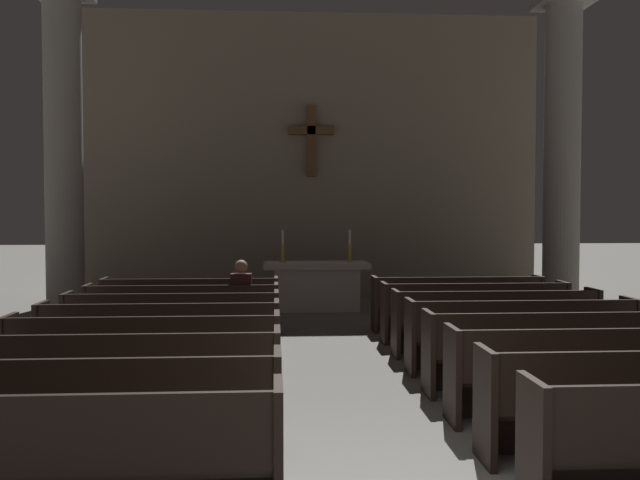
{
  "coord_description": "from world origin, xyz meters",
  "views": [
    {
      "loc": [
        -0.86,
        -4.48,
        2.05
      ],
      "look_at": [
        0.0,
        8.78,
        1.52
      ],
      "focal_mm": 39.03,
      "sensor_mm": 36.0,
      "label": 1
    }
  ],
  "objects_px": {
    "column_left_second": "(64,158)",
    "column_right_second": "(562,161)",
    "pew_right_row_3": "(598,373)",
    "candlestick_right": "(350,252)",
    "pew_left_row_8": "(191,305)",
    "pew_right_row_4": "(555,352)",
    "pew_left_row_5": "(160,340)",
    "pew_right_row_5": "(522,335)",
    "pew_left_row_3": "(123,381)",
    "pew_left_row_1": "(51,461)",
    "pew_right_row_8": "(457,303)",
    "pew_left_row_2": "(94,413)",
    "pew_right_row_6": "(496,322)",
    "pew_left_row_4": "(144,357)",
    "lone_worshipper": "(242,300)",
    "pew_left_row_6": "(173,326)",
    "pew_right_row_7": "(475,312)",
    "candlestick_left": "(283,252)",
    "pew_left_row_7": "(183,315)",
    "altar": "(316,285)"
  },
  "relations": [
    {
      "from": "column_left_second",
      "to": "column_right_second",
      "type": "distance_m",
      "value": 9.8
    },
    {
      "from": "pew_right_row_3",
      "to": "candlestick_right",
      "type": "height_order",
      "value": "candlestick_right"
    },
    {
      "from": "pew_left_row_8",
      "to": "pew_right_row_4",
      "type": "distance_m",
      "value": 6.2
    },
    {
      "from": "pew_left_row_5",
      "to": "pew_right_row_5",
      "type": "xyz_separation_m",
      "value": [
        4.57,
        0.0,
        0.0
      ]
    },
    {
      "from": "pew_left_row_3",
      "to": "pew_right_row_3",
      "type": "bearing_deg",
      "value": 0.0
    },
    {
      "from": "pew_left_row_1",
      "to": "pew_right_row_3",
      "type": "height_order",
      "value": "same"
    },
    {
      "from": "pew_left_row_5",
      "to": "pew_right_row_8",
      "type": "height_order",
      "value": "same"
    },
    {
      "from": "pew_right_row_3",
      "to": "pew_left_row_2",
      "type": "bearing_deg",
      "value": -167.07
    },
    {
      "from": "pew_right_row_5",
      "to": "pew_right_row_6",
      "type": "relative_size",
      "value": 1.0
    },
    {
      "from": "pew_left_row_3",
      "to": "pew_left_row_4",
      "type": "xyz_separation_m",
      "value": [
        0.0,
        1.05,
        0.0
      ]
    },
    {
      "from": "pew_left_row_3",
      "to": "column_right_second",
      "type": "height_order",
      "value": "column_right_second"
    },
    {
      "from": "pew_left_row_5",
      "to": "lone_worshipper",
      "type": "height_order",
      "value": "lone_worshipper"
    },
    {
      "from": "pew_left_row_5",
      "to": "pew_left_row_3",
      "type": "bearing_deg",
      "value": -90.0
    },
    {
      "from": "pew_left_row_3",
      "to": "pew_left_row_8",
      "type": "height_order",
      "value": "same"
    },
    {
      "from": "pew_left_row_6",
      "to": "pew_right_row_7",
      "type": "xyz_separation_m",
      "value": [
        4.57,
        1.05,
        0.0
      ]
    },
    {
      "from": "pew_right_row_7",
      "to": "column_right_second",
      "type": "height_order",
      "value": "column_right_second"
    },
    {
      "from": "pew_right_row_8",
      "to": "candlestick_left",
      "type": "relative_size",
      "value": 4.36
    },
    {
      "from": "column_right_second",
      "to": "pew_left_row_3",
      "type": "bearing_deg",
      "value": -135.27
    },
    {
      "from": "pew_right_row_5",
      "to": "lone_worshipper",
      "type": "height_order",
      "value": "lone_worshipper"
    },
    {
      "from": "pew_right_row_5",
      "to": "pew_right_row_6",
      "type": "bearing_deg",
      "value": 90.0
    },
    {
      "from": "pew_left_row_2",
      "to": "candlestick_left",
      "type": "xyz_separation_m",
      "value": [
        1.58,
        8.96,
        0.75
      ]
    },
    {
      "from": "pew_left_row_7",
      "to": "candlestick_left",
      "type": "relative_size",
      "value": 4.36
    },
    {
      "from": "pew_left_row_3",
      "to": "pew_right_row_8",
      "type": "distance_m",
      "value": 6.95
    },
    {
      "from": "pew_right_row_5",
      "to": "column_right_second",
      "type": "height_order",
      "value": "column_right_second"
    },
    {
      "from": "pew_right_row_8",
      "to": "pew_right_row_3",
      "type": "bearing_deg",
      "value": -90.0
    },
    {
      "from": "pew_right_row_6",
      "to": "pew_right_row_7",
      "type": "bearing_deg",
      "value": 90.0
    },
    {
      "from": "pew_right_row_4",
      "to": "lone_worshipper",
      "type": "height_order",
      "value": "lone_worshipper"
    },
    {
      "from": "candlestick_right",
      "to": "pew_right_row_6",
      "type": "bearing_deg",
      "value": -71.61
    },
    {
      "from": "column_right_second",
      "to": "altar",
      "type": "xyz_separation_m",
      "value": [
        -4.9,
        0.79,
        -2.55
      ]
    },
    {
      "from": "pew_right_row_5",
      "to": "candlestick_left",
      "type": "relative_size",
      "value": 4.36
    },
    {
      "from": "pew_left_row_1",
      "to": "pew_right_row_4",
      "type": "height_order",
      "value": "same"
    },
    {
      "from": "pew_right_row_5",
      "to": "pew_left_row_7",
      "type": "bearing_deg",
      "value": 155.33
    },
    {
      "from": "pew_left_row_4",
      "to": "pew_right_row_3",
      "type": "relative_size",
      "value": 1.0
    },
    {
      "from": "pew_left_row_8",
      "to": "candlestick_left",
      "type": "height_order",
      "value": "candlestick_left"
    },
    {
      "from": "pew_left_row_5",
      "to": "pew_right_row_5",
      "type": "bearing_deg",
      "value": 0.0
    },
    {
      "from": "altar",
      "to": "candlestick_right",
      "type": "height_order",
      "value": "candlestick_right"
    },
    {
      "from": "pew_left_row_4",
      "to": "candlestick_right",
      "type": "xyz_separation_m",
      "value": [
        2.98,
        6.86,
        0.75
      ]
    },
    {
      "from": "altar",
      "to": "candlestick_right",
      "type": "xyz_separation_m",
      "value": [
        0.7,
        0.0,
        0.69
      ]
    },
    {
      "from": "pew_right_row_4",
      "to": "column_right_second",
      "type": "height_order",
      "value": "column_right_second"
    },
    {
      "from": "pew_left_row_6",
      "to": "pew_left_row_7",
      "type": "xyz_separation_m",
      "value": [
        0.0,
        1.05,
        0.0
      ]
    },
    {
      "from": "pew_right_row_6",
      "to": "pew_right_row_8",
      "type": "relative_size",
      "value": 1.0
    },
    {
      "from": "pew_left_row_6",
      "to": "candlestick_right",
      "type": "height_order",
      "value": "candlestick_right"
    },
    {
      "from": "pew_left_row_6",
      "to": "altar",
      "type": "bearing_deg",
      "value": 64.39
    },
    {
      "from": "column_left_second",
      "to": "column_right_second",
      "type": "xyz_separation_m",
      "value": [
        9.8,
        0.0,
        0.0
      ]
    },
    {
      "from": "pew_left_row_4",
      "to": "pew_left_row_2",
      "type": "bearing_deg",
      "value": -90.0
    },
    {
      "from": "pew_left_row_4",
      "to": "pew_right_row_4",
      "type": "xyz_separation_m",
      "value": [
        4.57,
        0.0,
        0.0
      ]
    },
    {
      "from": "pew_right_row_5",
      "to": "pew_left_row_3",
      "type": "bearing_deg",
      "value": -155.33
    },
    {
      "from": "pew_left_row_1",
      "to": "pew_right_row_5",
      "type": "distance_m",
      "value": 6.2
    },
    {
      "from": "pew_left_row_6",
      "to": "pew_right_row_8",
      "type": "xyz_separation_m",
      "value": [
        4.57,
        2.1,
        0.0
      ]
    },
    {
      "from": "pew_left_row_7",
      "to": "column_right_second",
      "type": "bearing_deg",
      "value": 22.13
    }
  ]
}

